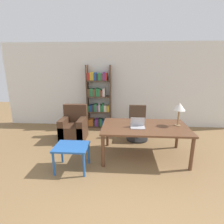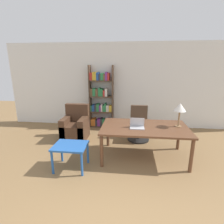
# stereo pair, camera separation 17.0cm
# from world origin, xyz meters

# --- Properties ---
(wall_back) EXTENTS (8.00, 0.06, 2.70)m
(wall_back) POSITION_xyz_m (0.00, 4.53, 1.35)
(wall_back) COLOR white
(wall_back) RESTS_ON ground_plane
(desk) EXTENTS (1.85, 1.08, 0.72)m
(desk) POSITION_xyz_m (0.42, 2.43, 0.65)
(desk) COLOR brown
(desk) RESTS_ON ground_plane
(laptop) EXTENTS (0.30, 0.20, 0.21)m
(laptop) POSITION_xyz_m (0.26, 2.34, 0.77)
(laptop) COLOR #B2B2B7
(laptop) RESTS_ON desk
(table_lamp) EXTENTS (0.25, 0.25, 0.51)m
(table_lamp) POSITION_xyz_m (1.14, 2.52, 1.14)
(table_lamp) COLOR olive
(table_lamp) RESTS_ON desk
(office_chair) EXTENTS (0.59, 0.59, 0.94)m
(office_chair) POSITION_xyz_m (0.34, 3.43, 0.40)
(office_chair) COLOR black
(office_chair) RESTS_ON ground_plane
(side_table_blue) EXTENTS (0.64, 0.52, 0.50)m
(side_table_blue) POSITION_xyz_m (-1.04, 1.83, 0.43)
(side_table_blue) COLOR #2356A3
(side_table_blue) RESTS_ON ground_plane
(armchair) EXTENTS (0.65, 0.71, 0.94)m
(armchair) POSITION_xyz_m (-1.40, 3.28, 0.32)
(armchair) COLOR #472D1E
(armchair) RESTS_ON ground_plane
(bookshelf) EXTENTS (0.78, 0.28, 2.01)m
(bookshelf) POSITION_xyz_m (-0.87, 4.34, 0.90)
(bookshelf) COLOR #4C3828
(bookshelf) RESTS_ON ground_plane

